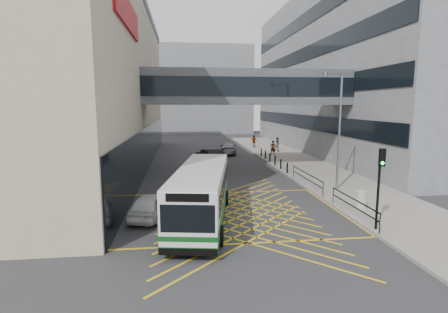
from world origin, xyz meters
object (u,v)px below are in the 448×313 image
object	(u,v)px
street_lamp	(338,125)
litter_bin	(361,200)
bus	(202,192)
pedestrian_b	(278,145)
car_silver	(228,148)
car_white	(151,205)
car_dark	(210,156)
pedestrian_c	(254,141)
pedestrian_a	(273,148)
traffic_light	(380,177)

from	to	relation	value
street_lamp	litter_bin	xyz separation A→B (m)	(-0.47, -4.43, -4.02)
bus	street_lamp	bearing A→B (deg)	36.71
litter_bin	pedestrian_b	xyz separation A→B (m)	(1.86, 24.16, 0.39)
street_lamp	pedestrian_b	xyz separation A→B (m)	(1.39, 19.72, -3.64)
street_lamp	litter_bin	world-z (taller)	street_lamp
car_silver	street_lamp	xyz separation A→B (m)	(4.97, -19.57, 3.93)
street_lamp	pedestrian_b	bearing A→B (deg)	62.16
car_white	car_dark	xyz separation A→B (m)	(4.56, 17.04, 0.09)
pedestrian_c	bus	bearing A→B (deg)	99.52
street_lamp	pedestrian_c	bearing A→B (deg)	67.62
litter_bin	pedestrian_a	distance (m)	21.49
pedestrian_b	car_silver	bearing A→B (deg)	-179.79
car_dark	car_silver	world-z (taller)	car_dark
car_white	litter_bin	size ratio (longest dim) A/B	4.28
bus	car_dark	bearing A→B (deg)	93.61
bus	traffic_light	distance (m)	8.68
traffic_light	street_lamp	xyz separation A→B (m)	(1.47, 7.83, 1.99)
pedestrian_b	bus	bearing A→B (deg)	-115.13
pedestrian_a	car_silver	bearing A→B (deg)	-34.41
car_silver	pedestrian_c	xyz separation A→B (m)	(4.35, 5.04, 0.24)
car_silver	pedestrian_c	size ratio (longest dim) A/B	2.91
car_white	pedestrian_b	bearing A→B (deg)	-107.57
bus	pedestrian_a	size ratio (longest dim) A/B	6.20
car_white	bus	bearing A→B (deg)	177.30
traffic_light	pedestrian_c	xyz separation A→B (m)	(0.86, 32.45, -1.70)
bus	street_lamp	xyz separation A→B (m)	(9.57, 4.92, 3.17)
car_silver	pedestrian_b	size ratio (longest dim) A/B	2.72
car_white	traffic_light	size ratio (longest dim) A/B	1.10
car_silver	street_lamp	bearing A→B (deg)	109.73
litter_bin	street_lamp	bearing A→B (deg)	83.94
car_white	car_dark	bearing A→B (deg)	-92.77
pedestrian_a	street_lamp	bearing A→B (deg)	82.24
pedestrian_a	car_white	bearing A→B (deg)	52.23
traffic_light	pedestrian_b	distance (m)	27.75
car_silver	street_lamp	size ratio (longest dim) A/B	0.61
car_silver	litter_bin	distance (m)	24.43
traffic_light	pedestrian_a	world-z (taller)	traffic_light
pedestrian_b	pedestrian_c	size ratio (longest dim) A/B	1.07
pedestrian_c	traffic_light	bearing A→B (deg)	114.87
car_dark	pedestrian_c	world-z (taller)	pedestrian_c
bus	car_dark	world-z (taller)	bus
bus	car_dark	size ratio (longest dim) A/B	2.10
car_white	pedestrian_c	xyz separation A→B (m)	(11.68, 28.81, 0.31)
pedestrian_c	litter_bin	bearing A→B (deg)	116.67
car_silver	traffic_light	size ratio (longest dim) A/B	1.24
traffic_light	pedestrian_a	size ratio (longest dim) A/B	2.34
litter_bin	car_dark	bearing A→B (deg)	112.81
litter_bin	pedestrian_c	size ratio (longest dim) A/B	0.60
bus	car_silver	size ratio (longest dim) A/B	2.14
car_white	car_silver	xyz separation A→B (m)	(7.32, 23.77, 0.07)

